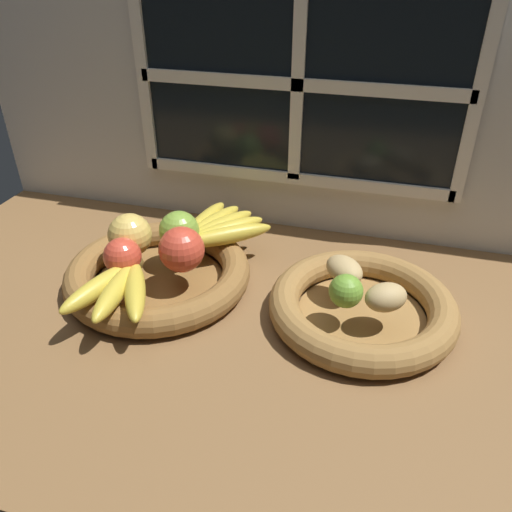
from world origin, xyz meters
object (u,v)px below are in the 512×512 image
Objects in this scene: banana_bunch_back at (215,229)px; apple_golden_left at (130,235)px; fruit_bowl_left at (159,273)px; fruit_bowl_right at (362,306)px; lime_near at (346,291)px; potato_small at (386,297)px; apple_green_back at (179,231)px; apple_red_front at (122,256)px; banana_bunch_front at (118,288)px; apple_red_right at (182,249)px; potato_oblong at (344,269)px.

apple_golden_left is at bearing -140.99° from banana_bunch_back.
fruit_bowl_left is 36.89cm from fruit_bowl_right.
lime_near reaches higher than fruit_bowl_left.
lime_near reaches higher than potato_small.
fruit_bowl_right is 35.45cm from apple_green_back.
fruit_bowl_left is 4.51× the size of apple_green_back.
lime_near is at bearing 1.47° from apple_red_front.
apple_red_front is 0.36× the size of banana_bunch_front.
apple_golden_left is (-5.40, 0.82, 6.67)cm from fruit_bowl_left.
lime_near reaches higher than fruit_bowl_right.
potato_small is (45.68, -4.21, -1.74)cm from apple_golden_left.
banana_bunch_front is at bearing -96.93° from fruit_bowl_left.
banana_bunch_front is 42.50cm from potato_small.
fruit_bowl_left is 6.22× the size of lime_near.
apple_red_right is 0.45× the size of banana_bunch_front.
apple_red_right is at bearing -177.44° from fruit_bowl_right.
apple_red_front reaches higher than banana_bunch_front.
apple_red_front is (-6.22, -10.07, -0.47)cm from apple_green_back.
potato_oblong is (30.69, -2.01, -1.73)cm from apple_green_back.
apple_red_right reaches higher than banana_bunch_back.
potato_oblong is at bearing 12.32° from apple_red_front.
banana_bunch_front and banana_bunch_back have the same top height.
banana_bunch_front reaches higher than fruit_bowl_right.
apple_red_right reaches higher than lime_near.
fruit_bowl_right is at bearing -1.11° from apple_golden_left.
apple_red_right reaches higher than banana_bunch_front.
apple_red_right is (5.55, -1.40, 6.71)cm from fruit_bowl_left.
apple_red_right is 1.48× the size of lime_near.
potato_small is (37.90, -8.37, -1.52)cm from apple_green_back.
fruit_bowl_right is 5.77× the size of lime_near.
lime_near is (37.98, 0.98, -0.55)cm from apple_red_front.
lime_near is (34.14, -4.11, 5.42)cm from fruit_bowl_left.
apple_golden_left is 11.18cm from apple_red_right.
apple_green_back reaches higher than fruit_bowl_left.
apple_red_front is at bearing -121.70° from apple_green_back.
apple_red_right is at bearing -97.18° from banana_bunch_back.
apple_golden_left reaches higher than potato_oblong.
banana_bunch_front is at bearing -72.24° from apple_golden_left.
apple_red_right reaches higher than potato_small.
potato_oblong is (38.47, 2.15, -1.95)cm from apple_golden_left.
apple_golden_left reaches higher than fruit_bowl_right.
apple_golden_left reaches higher than apple_green_back.
apple_red_front is at bearing -167.68° from potato_oblong.
banana_bunch_front is at bearing -163.11° from fruit_bowl_right.
fruit_bowl_right is 41.47cm from apple_red_front.
apple_red_front is (-40.72, -5.09, 5.97)cm from fruit_bowl_right.
lime_near is (-6.14, -0.72, 0.50)cm from potato_small.
potato_small is at bearing -3.29° from apple_red_right.
apple_green_back is 1.38× the size of lime_near.
fruit_bowl_left is at bearing -180.00° from fruit_bowl_right.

